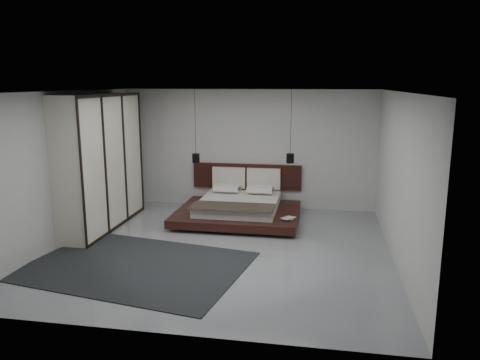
% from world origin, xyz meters
% --- Properties ---
extents(floor, '(6.00, 6.00, 0.00)m').
position_xyz_m(floor, '(0.00, 0.00, 0.00)').
color(floor, gray).
rests_on(floor, ground).
extents(ceiling, '(6.00, 6.00, 0.00)m').
position_xyz_m(ceiling, '(0.00, 0.00, 2.80)').
color(ceiling, white).
rests_on(ceiling, wall_back).
extents(wall_back, '(6.00, 0.00, 6.00)m').
position_xyz_m(wall_back, '(0.00, 3.00, 1.40)').
color(wall_back, '#BABAB8').
rests_on(wall_back, floor).
extents(wall_front, '(6.00, 0.00, 6.00)m').
position_xyz_m(wall_front, '(0.00, -3.00, 1.40)').
color(wall_front, '#BABAB8').
rests_on(wall_front, floor).
extents(wall_left, '(0.00, 6.00, 6.00)m').
position_xyz_m(wall_left, '(-3.00, 0.00, 1.40)').
color(wall_left, '#BABAB8').
rests_on(wall_left, floor).
extents(wall_right, '(0.00, 6.00, 6.00)m').
position_xyz_m(wall_right, '(3.00, 0.00, 1.40)').
color(wall_right, '#BABAB8').
rests_on(wall_right, floor).
extents(lattice_screen, '(0.05, 0.90, 2.60)m').
position_xyz_m(lattice_screen, '(-2.95, 2.45, 1.30)').
color(lattice_screen, black).
rests_on(lattice_screen, floor).
extents(bed, '(2.61, 2.32, 1.05)m').
position_xyz_m(bed, '(-0.01, 1.92, 0.28)').
color(bed, black).
rests_on(bed, floor).
extents(book_lower, '(0.25, 0.30, 0.02)m').
position_xyz_m(book_lower, '(1.06, 1.28, 0.25)').
color(book_lower, '#99724C').
rests_on(book_lower, bed).
extents(book_upper, '(0.31, 0.32, 0.02)m').
position_xyz_m(book_upper, '(1.04, 1.26, 0.28)').
color(book_upper, '#99724C').
rests_on(book_upper, book_lower).
extents(pendant_left, '(0.17, 0.17, 1.64)m').
position_xyz_m(pendant_left, '(-1.08, 2.31, 1.27)').
color(pendant_left, black).
rests_on(pendant_left, ceiling).
extents(pendant_right, '(0.17, 0.17, 1.59)m').
position_xyz_m(pendant_right, '(1.06, 2.31, 1.33)').
color(pendant_right, black).
rests_on(pendant_right, ceiling).
extents(wardrobe, '(0.66, 2.79, 2.74)m').
position_xyz_m(wardrobe, '(-2.70, 0.89, 1.37)').
color(wardrobe, beige).
rests_on(wardrobe, floor).
extents(rug, '(3.86, 3.05, 0.01)m').
position_xyz_m(rug, '(-1.20, -1.07, 0.01)').
color(rug, black).
rests_on(rug, floor).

